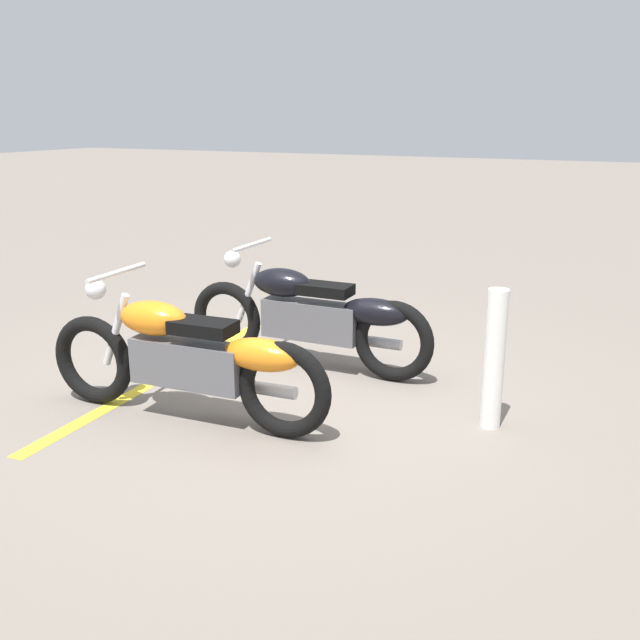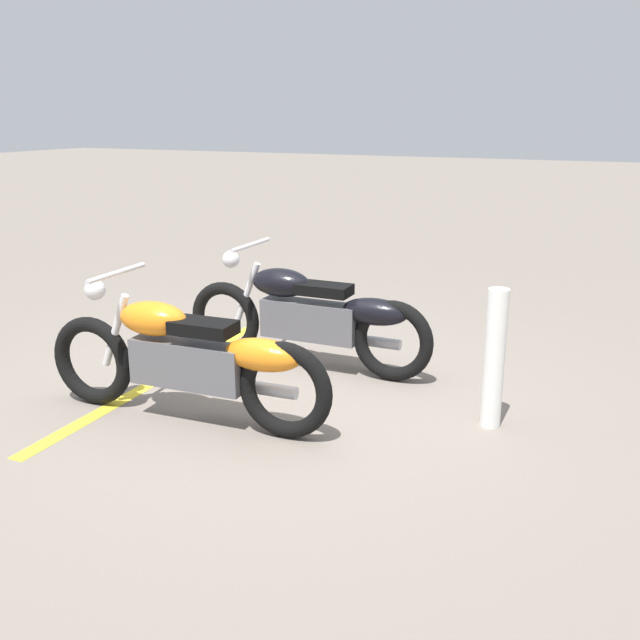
{
  "view_description": "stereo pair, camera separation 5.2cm",
  "coord_description": "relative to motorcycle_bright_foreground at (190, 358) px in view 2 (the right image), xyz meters",
  "views": [
    {
      "loc": [
        2.56,
        -4.48,
        2.1
      ],
      "look_at": [
        0.37,
        0.0,
        0.65
      ],
      "focal_mm": 40.29,
      "sensor_mm": 36.0,
      "label": 1
    },
    {
      "loc": [
        2.52,
        -4.5,
        2.1
      ],
      "look_at": [
        0.37,
        0.0,
        0.65
      ],
      "focal_mm": 40.29,
      "sensor_mm": 36.0,
      "label": 2
    }
  ],
  "objects": [
    {
      "name": "ground_plane",
      "position": [
        0.31,
        0.66,
        -0.46
      ],
      "size": [
        60.0,
        60.0,
        0.0
      ],
      "primitive_type": "plane",
      "color": "slate"
    },
    {
      "name": "parking_stripe_near",
      "position": [
        -0.72,
        0.61,
        -0.46
      ],
      "size": [
        0.26,
        3.2,
        0.01
      ],
      "primitive_type": "cube",
      "rotation": [
        0.0,
        0.0,
        1.62
      ],
      "color": "yellow",
      "rests_on": "ground"
    },
    {
      "name": "motorcycle_dark_foreground",
      "position": [
        0.28,
        1.33,
        0.0
      ],
      "size": [
        2.23,
        0.62,
        1.04
      ],
      "rotation": [
        0.0,
        0.0,
        3.17
      ],
      "color": "black",
      "rests_on": "ground"
    },
    {
      "name": "bollard_post",
      "position": [
        1.92,
        0.81,
        0.03
      ],
      "size": [
        0.14,
        0.14,
        0.98
      ],
      "primitive_type": "cylinder",
      "color": "white",
      "rests_on": "ground"
    },
    {
      "name": "motorcycle_bright_foreground",
      "position": [
        0.0,
        0.0,
        0.0
      ],
      "size": [
        2.23,
        0.62,
        1.04
      ],
      "rotation": [
        0.0,
        0.0,
        3.2
      ],
      "color": "black",
      "rests_on": "ground"
    }
  ]
}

